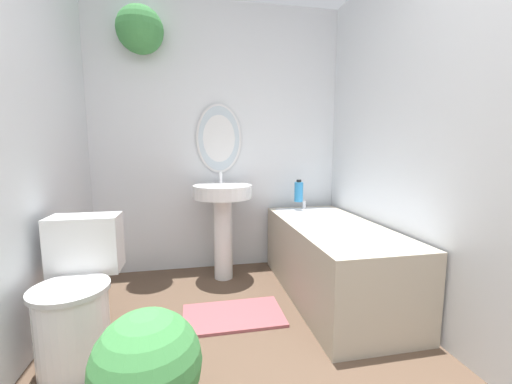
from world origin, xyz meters
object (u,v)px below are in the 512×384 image
pedestal_sink (223,211)px  bathtub (332,258)px  potted_plant (147,368)px  shampoo_bottle (299,191)px  toilet (78,297)px

pedestal_sink → bathtub: 0.97m
potted_plant → pedestal_sink: bearing=73.9°
bathtub → shampoo_bottle: (-0.07, 0.57, 0.44)m
bathtub → toilet: bearing=-166.0°
shampoo_bottle → toilet: bearing=-147.9°
toilet → pedestal_sink: size_ratio=0.81×
toilet → shampoo_bottle: shampoo_bottle is taller
toilet → bathtub: 1.68m
toilet → bathtub: (1.63, 0.41, -0.04)m
toilet → potted_plant: bearing=-53.6°
pedestal_sink → potted_plant: 1.57m
toilet → pedestal_sink: 1.27m
shampoo_bottle → potted_plant: 1.97m
shampoo_bottle → potted_plant: shampoo_bottle is taller
toilet → potted_plant: (0.43, -0.58, -0.04)m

